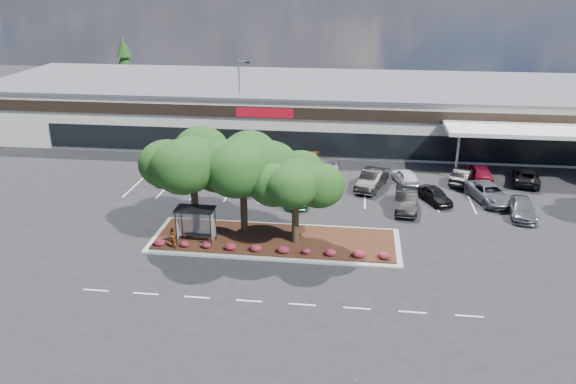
# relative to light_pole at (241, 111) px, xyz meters

# --- Properties ---
(ground) EXTENTS (160.00, 160.00, 0.00)m
(ground) POSITION_rel_light_pole_xyz_m (9.01, -26.46, -4.31)
(ground) COLOR black
(ground) RESTS_ON ground
(retail_store) EXTENTS (80.40, 25.20, 6.25)m
(retail_store) POSITION_rel_light_pole_xyz_m (9.07, 7.45, -1.16)
(retail_store) COLOR beige
(retail_store) RESTS_ON ground
(landscape_island) EXTENTS (18.00, 6.00, 0.26)m
(landscape_island) POSITION_rel_light_pole_xyz_m (7.01, -22.46, -4.19)
(landscape_island) COLOR #989994
(landscape_island) RESTS_ON ground
(lane_markings) EXTENTS (33.12, 20.06, 0.01)m
(lane_markings) POSITION_rel_light_pole_xyz_m (8.87, -16.03, -4.31)
(lane_markings) COLOR silver
(lane_markings) RESTS_ON ground
(shrub_row) EXTENTS (17.00, 0.80, 0.50)m
(shrub_row) POSITION_rel_light_pole_xyz_m (7.01, -24.56, -3.80)
(shrub_row) COLOR maroon
(shrub_row) RESTS_ON landscape_island
(bus_shelter) EXTENTS (2.75, 1.55, 2.59)m
(bus_shelter) POSITION_rel_light_pole_xyz_m (1.51, -23.51, -2.01)
(bus_shelter) COLOR black
(bus_shelter) RESTS_ON landscape_island
(island_tree_west) EXTENTS (7.20, 7.20, 7.89)m
(island_tree_west) POSITION_rel_light_pole_xyz_m (1.01, -21.96, -0.11)
(island_tree_west) COLOR #183811
(island_tree_west) RESTS_ON landscape_island
(island_tree_mid) EXTENTS (6.60, 6.60, 7.32)m
(island_tree_mid) POSITION_rel_light_pole_xyz_m (4.51, -21.26, -0.39)
(island_tree_mid) COLOR #183811
(island_tree_mid) RESTS_ON landscape_island
(island_tree_east) EXTENTS (5.80, 5.80, 6.50)m
(island_tree_east) POSITION_rel_light_pole_xyz_m (8.51, -22.76, -0.80)
(island_tree_east) COLOR #183811
(island_tree_east) RESTS_ON landscape_island
(conifer_north_west) EXTENTS (4.40, 4.40, 10.00)m
(conifer_north_west) POSITION_rel_light_pole_xyz_m (-20.99, 19.54, 0.69)
(conifer_north_west) COLOR #183811
(conifer_north_west) RESTS_ON ground
(person_waiting) EXTENTS (0.66, 0.56, 1.54)m
(person_waiting) POSITION_rel_light_pole_xyz_m (0.15, -24.76, -3.28)
(person_waiting) COLOR #594C47
(person_waiting) RESTS_ON landscape_island
(light_pole) EXTENTS (1.39, 0.86, 9.74)m
(light_pole) POSITION_rel_light_pole_xyz_m (0.00, 0.00, 0.00)
(light_pole) COLOR #989994
(light_pole) RESTS_ON ground
(car_0) EXTENTS (4.13, 5.71, 1.54)m
(car_0) POSITION_rel_light_pole_xyz_m (-5.31, -10.47, -3.54)
(car_0) COLOR #6B2E10
(car_0) RESTS_ON ground
(car_1) EXTENTS (2.90, 5.22, 1.43)m
(car_1) POSITION_rel_light_pole_xyz_m (-3.07, -11.77, -3.60)
(car_1) COLOR black
(car_1) RESTS_ON ground
(car_2) EXTENTS (4.62, 6.17, 1.56)m
(car_2) POSITION_rel_light_pole_xyz_m (3.39, -11.69, -3.53)
(car_2) COLOR #8B2302
(car_2) RESTS_ON ground
(car_3) EXTENTS (2.35, 5.19, 1.47)m
(car_3) POSITION_rel_light_pole_xyz_m (7.73, -14.51, -3.58)
(car_3) COLOR #185529
(car_3) RESTS_ON ground
(car_4) EXTENTS (3.34, 5.52, 1.72)m
(car_4) POSITION_rel_light_pole_xyz_m (14.12, -10.52, -3.45)
(car_4) COLOR black
(car_4) RESTS_ON ground
(car_5) EXTENTS (2.08, 5.14, 1.66)m
(car_5) POSITION_rel_light_pole_xyz_m (16.82, -15.14, -3.48)
(car_5) COLOR black
(car_5) RESTS_ON ground
(car_6) EXTENTS (3.05, 4.22, 1.33)m
(car_6) POSITION_rel_light_pole_xyz_m (19.40, -13.26, -3.65)
(car_6) COLOR black
(car_6) RESTS_ON ground
(car_7) EXTENTS (2.48, 4.85, 1.35)m
(car_7) POSITION_rel_light_pole_xyz_m (25.96, -15.40, -3.64)
(car_7) COLOR #4F5157
(car_7) RESTS_ON ground
(car_8) EXTENTS (3.83, 5.81, 1.49)m
(car_8) POSITION_rel_light_pole_xyz_m (24.02, -12.46, -3.57)
(car_8) COLOR #57585F
(car_8) RESTS_ON ground
(car_9) EXTENTS (2.35, 5.06, 1.40)m
(car_9) POSITION_rel_light_pole_xyz_m (-3.25, -7.31, -3.61)
(car_9) COLOR navy
(car_9) RESTS_ON ground
(car_10) EXTENTS (3.03, 5.30, 1.70)m
(car_10) POSITION_rel_light_pole_xyz_m (-0.45, -7.15, -3.46)
(car_10) COLOR brown
(car_10) RESTS_ON ground
(car_11) EXTENTS (1.72, 4.68, 1.53)m
(car_11) POSITION_rel_light_pole_xyz_m (7.82, -4.78, -3.55)
(car_11) COLOR brown
(car_11) RESTS_ON ground
(car_12) EXTENTS (3.78, 6.25, 1.69)m
(car_12) POSITION_rel_light_pole_xyz_m (9.30, -7.73, -3.47)
(car_12) COLOR slate
(car_12) RESTS_ON ground
(car_13) EXTENTS (2.70, 4.97, 1.60)m
(car_13) POSITION_rel_light_pole_xyz_m (9.74, -8.80, -3.51)
(car_13) COLOR silver
(car_13) RESTS_ON ground
(car_14) EXTENTS (2.77, 4.40, 1.40)m
(car_14) POSITION_rel_light_pole_xyz_m (17.19, -8.95, -3.61)
(car_14) COLOR silver
(car_14) RESTS_ON ground
(car_15) EXTENTS (3.15, 4.67, 1.46)m
(car_15) POSITION_rel_light_pole_xyz_m (22.51, -8.21, -3.58)
(car_15) COLOR black
(car_15) RESTS_ON ground
(car_16) EXTENTS (2.14, 4.78, 1.59)m
(car_16) POSITION_rel_light_pole_xyz_m (24.09, -7.31, -3.52)
(car_16) COLOR maroon
(car_16) RESTS_ON ground
(car_17) EXTENTS (3.41, 5.45, 1.40)m
(car_17) POSITION_rel_light_pole_xyz_m (28.36, -7.42, -3.61)
(car_17) COLOR black
(car_17) RESTS_ON ground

